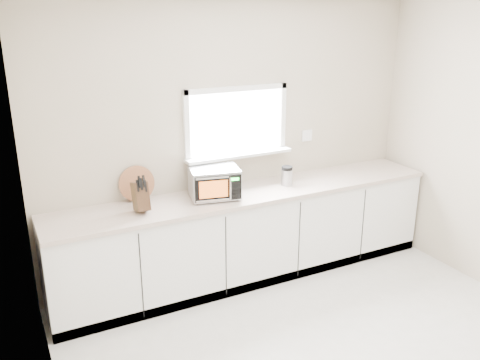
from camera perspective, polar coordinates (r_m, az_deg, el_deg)
back_wall at (r=5.07m, az=-0.49°, el=4.50°), size 4.00×0.17×2.70m
cabinets at (r=5.12m, az=1.02°, el=-6.30°), size 3.92×0.60×0.88m
countertop at (r=4.94m, az=1.11°, el=-1.49°), size 3.92×0.64×0.04m
microwave at (r=4.72m, az=-2.89°, el=-0.28°), size 0.51×0.44×0.29m
knife_block at (r=4.47m, az=-11.11°, el=-1.74°), size 0.12×0.24×0.35m
cutting_board at (r=4.74m, az=-11.52°, el=-0.39°), size 0.33×0.08×0.33m
coffee_grinder at (r=5.11m, az=5.27°, el=0.50°), size 0.14×0.14×0.20m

